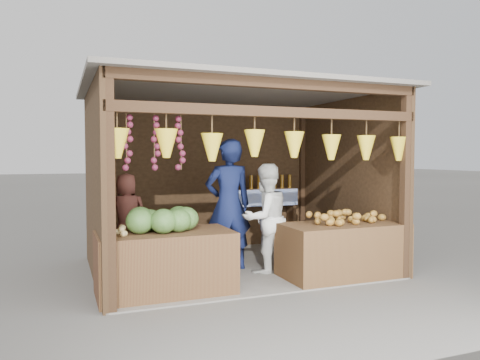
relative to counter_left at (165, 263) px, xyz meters
name	(u,v)px	position (x,y,z in m)	size (l,w,h in m)	color
ground	(234,267)	(1.25, 0.95, -0.38)	(80.00, 80.00, 0.00)	#514F49
stall_structure	(233,157)	(1.22, 0.91, 1.29)	(4.30, 3.30, 2.66)	slate
back_shelf	(263,200)	(2.30, 2.24, 0.49)	(1.25, 0.32, 1.32)	#382314
counter_left	(165,263)	(0.00, 0.00, 0.00)	(1.62, 0.85, 0.76)	#462717
counter_right	(343,250)	(2.45, -0.11, -0.01)	(1.70, 0.85, 0.75)	#4A2F18
stool	(127,265)	(-0.32, 1.04, -0.24)	(0.31, 0.31, 0.29)	black
man_standing	(228,205)	(1.11, 0.83, 0.58)	(0.70, 0.46, 1.92)	#121A43
woman_standing	(265,218)	(1.56, 0.51, 0.40)	(0.76, 0.59, 1.57)	white
vendor_seated	(127,214)	(-0.32, 1.04, 0.48)	(0.56, 0.37, 1.15)	brown
melon_pile	(160,218)	(-0.05, 0.05, 0.54)	(1.00, 0.50, 0.32)	#224B14
tanfruit_pile	(113,230)	(-0.62, -0.08, 0.45)	(0.34, 0.40, 0.13)	#A9934E
mango_pile	(348,215)	(2.55, -0.09, 0.48)	(1.40, 0.64, 0.22)	#CA441A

